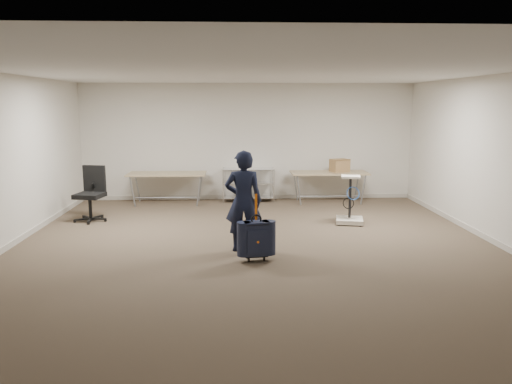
{
  "coord_description": "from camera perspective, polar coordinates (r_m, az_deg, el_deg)",
  "views": [
    {
      "loc": [
        -0.34,
        -7.6,
        2.32
      ],
      "look_at": [
        0.01,
        0.3,
        0.92
      ],
      "focal_mm": 35.0,
      "sensor_mm": 36.0,
      "label": 1
    }
  ],
  "objects": [
    {
      "name": "ground",
      "position": [
        7.95,
        0.01,
        -6.89
      ],
      "size": [
        9.0,
        9.0,
        0.0
      ],
      "primitive_type": "plane",
      "color": "#483B2C",
      "rests_on": "ground"
    },
    {
      "name": "room_shell",
      "position": [
        9.27,
        -0.37,
        -4.1
      ],
      "size": [
        8.0,
        9.0,
        9.0
      ],
      "color": "beige",
      "rests_on": "ground"
    },
    {
      "name": "folding_table_left",
      "position": [
        11.77,
        -10.14,
        1.9
      ],
      "size": [
        1.8,
        0.75,
        0.73
      ],
      "color": "#957F5B",
      "rests_on": "ground"
    },
    {
      "name": "folding_table_right",
      "position": [
        11.88,
        8.35,
        2.02
      ],
      "size": [
        1.8,
        0.75,
        0.73
      ],
      "color": "#957F5B",
      "rests_on": "ground"
    },
    {
      "name": "wire_shelf",
      "position": [
        11.95,
        -0.88,
        1.03
      ],
      "size": [
        1.22,
        0.47,
        0.8
      ],
      "color": "silver",
      "rests_on": "ground"
    },
    {
      "name": "person",
      "position": [
        7.85,
        -1.45,
        -1.05
      ],
      "size": [
        0.6,
        0.41,
        1.61
      ],
      "primitive_type": "imported",
      "rotation": [
        0.0,
        0.0,
        3.11
      ],
      "color": "black",
      "rests_on": "ground"
    },
    {
      "name": "suitcase",
      "position": [
        7.42,
        0.04,
        -5.35
      ],
      "size": [
        0.4,
        0.27,
        1.02
      ],
      "color": "black",
      "rests_on": "ground"
    },
    {
      "name": "office_chair",
      "position": [
        10.52,
        -18.32,
        -1.34
      ],
      "size": [
        0.66,
        0.66,
        1.09
      ],
      "color": "black",
      "rests_on": "ground"
    },
    {
      "name": "equipment_cart",
      "position": [
        9.93,
        10.66,
        -2.15
      ],
      "size": [
        0.61,
        0.61,
        0.95
      ],
      "color": "#F0E4CE",
      "rests_on": "ground"
    },
    {
      "name": "cardboard_box",
      "position": [
        11.93,
        9.54,
        3.01
      ],
      "size": [
        0.48,
        0.42,
        0.3
      ],
      "primitive_type": "cube",
      "rotation": [
        0.0,
        0.0,
        0.35
      ],
      "color": "#9D8349",
      "rests_on": "folding_table_right"
    }
  ]
}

